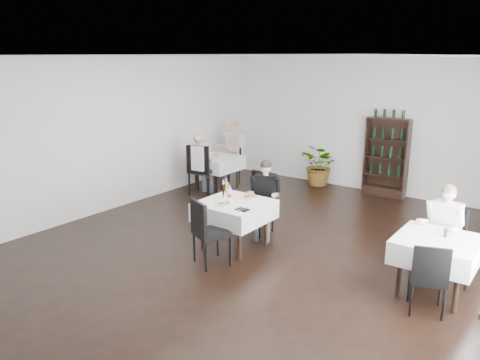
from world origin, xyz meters
name	(u,v)px	position (x,y,z in m)	size (l,w,h in m)	color
room_shell	(250,159)	(0.00, 0.00, 1.50)	(9.00, 9.00, 9.00)	black
wine_shelf	(386,158)	(0.60, 4.31, 0.85)	(0.90, 0.28, 1.75)	black
main_table	(234,211)	(-0.30, 0.00, 0.62)	(1.03, 1.03, 0.77)	black
left_table	(217,163)	(-2.70, 2.50, 0.62)	(0.98, 0.98, 0.77)	black
right_table	(437,249)	(2.70, 0.30, 0.62)	(0.98, 0.98, 0.77)	black
potted_tree	(320,165)	(-0.91, 4.20, 0.50)	(0.90, 0.78, 1.00)	#1E501B
main_chair_far	(259,198)	(-0.39, 0.84, 0.60)	(0.48, 0.49, 1.06)	black
main_chair_near	(207,229)	(-0.23, -0.77, 0.57)	(0.60, 0.60, 1.00)	black
left_chair_far	(231,163)	(-2.70, 3.05, 0.52)	(0.48, 0.49, 0.91)	black
left_chair_near	(201,167)	(-2.67, 1.91, 0.65)	(0.65, 0.65, 1.15)	black
right_chair_far	(445,236)	(2.64, 1.02, 0.56)	(0.55, 0.55, 0.97)	black
right_chair_near	(429,275)	(2.77, -0.27, 0.52)	(0.53, 0.53, 0.90)	black
diner_main	(265,193)	(-0.18, 0.69, 0.77)	(0.58, 0.62, 1.32)	#3E3F46
diner_left_far	(232,148)	(-2.72, 3.11, 0.89)	(0.63, 0.66, 1.53)	#3E3F46
diner_left_near	(200,159)	(-2.67, 1.91, 0.82)	(0.55, 0.56, 1.41)	#3E3F46
diner_right_far	(443,224)	(2.62, 0.86, 0.77)	(0.54, 0.57, 1.33)	#3E3F46
plate_far	(250,197)	(-0.21, 0.29, 0.79)	(0.32, 0.32, 0.08)	white
plate_near	(224,204)	(-0.32, -0.24, 0.79)	(0.25, 0.25, 0.07)	white
pilsner_dark	(223,192)	(-0.53, 0.00, 0.90)	(0.07, 0.07, 0.31)	black
pilsner_lager	(226,190)	(-0.52, 0.07, 0.91)	(0.08, 0.08, 0.33)	gold
coke_bottle	(230,194)	(-0.40, 0.01, 0.87)	(0.07, 0.07, 0.26)	silver
napkin_cutlery	(243,210)	(0.04, -0.25, 0.78)	(0.21, 0.22, 0.02)	black
pepper_mill	(446,233)	(2.76, 0.40, 0.83)	(0.05, 0.05, 0.11)	black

